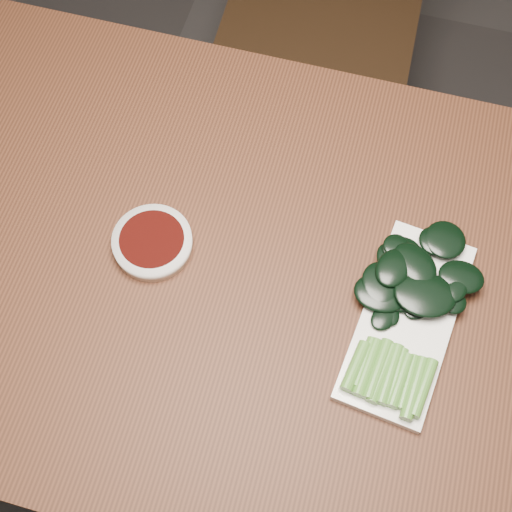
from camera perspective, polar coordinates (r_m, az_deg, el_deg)
name	(u,v)px	position (r m, az deg, el deg)	size (l,w,h in m)	color
ground	(265,400)	(1.76, 0.69, -11.47)	(6.00, 6.00, 0.00)	#292727
table	(269,293)	(1.12, 1.07, -2.96)	(1.40, 0.80, 0.75)	#462314
sauce_bowl	(153,242)	(1.07, -8.28, 1.08)	(0.12, 0.12, 0.03)	white
serving_plate	(406,321)	(1.04, 11.95, -5.10)	(0.16, 0.31, 0.01)	white
gai_lan	(405,308)	(1.03, 11.85, -4.06)	(0.18, 0.32, 0.03)	#508D30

